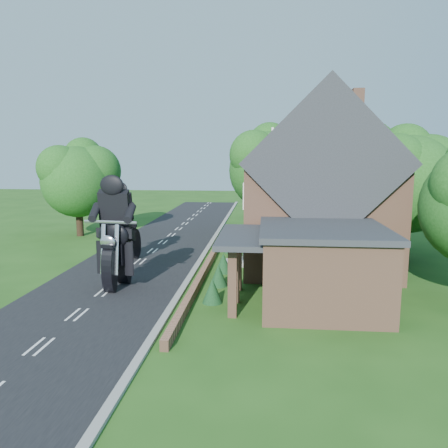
# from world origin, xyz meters

# --- Properties ---
(ground) EXTENTS (120.00, 120.00, 0.00)m
(ground) POSITION_xyz_m (0.00, 0.00, 0.00)
(ground) COLOR #1F4A14
(ground) RESTS_ON ground
(road) EXTENTS (7.00, 80.00, 0.02)m
(road) POSITION_xyz_m (0.00, 0.00, 0.01)
(road) COLOR black
(road) RESTS_ON ground
(kerb) EXTENTS (0.30, 80.00, 0.12)m
(kerb) POSITION_xyz_m (3.65, 0.00, 0.06)
(kerb) COLOR gray
(kerb) RESTS_ON ground
(garden_wall) EXTENTS (0.30, 22.00, 0.40)m
(garden_wall) POSITION_xyz_m (4.30, 5.00, 0.20)
(garden_wall) COLOR #9C694F
(garden_wall) RESTS_ON ground
(house) EXTENTS (9.54, 8.64, 10.24)m
(house) POSITION_xyz_m (10.49, 6.00, 4.34)
(house) COLOR #9C694F
(house) RESTS_ON ground
(annex) EXTENTS (7.05, 5.94, 3.44)m
(annex) POSITION_xyz_m (9.87, -0.80, 1.77)
(annex) COLOR #9C694F
(annex) RESTS_ON ground
(tree_house_right) EXTENTS (6.51, 6.00, 8.40)m
(tree_house_right) POSITION_xyz_m (16.65, 8.62, 5.19)
(tree_house_right) COLOR black
(tree_house_right) RESTS_ON ground
(tree_behind_house) EXTENTS (7.81, 7.20, 10.08)m
(tree_behind_house) POSITION_xyz_m (14.18, 16.14, 6.23)
(tree_behind_house) COLOR black
(tree_behind_house) RESTS_ON ground
(tree_behind_left) EXTENTS (6.94, 6.40, 9.16)m
(tree_behind_left) POSITION_xyz_m (8.16, 17.13, 5.73)
(tree_behind_left) COLOR black
(tree_behind_left) RESTS_ON ground
(tree_far_road) EXTENTS (6.08, 5.60, 7.84)m
(tree_far_road) POSITION_xyz_m (-6.86, 14.11, 4.84)
(tree_far_road) COLOR black
(tree_far_road) RESTS_ON ground
(shrub_a) EXTENTS (0.90, 0.90, 1.10)m
(shrub_a) POSITION_xyz_m (5.30, -1.00, 0.55)
(shrub_a) COLOR #103218
(shrub_a) RESTS_ON ground
(shrub_b) EXTENTS (0.90, 0.90, 1.10)m
(shrub_b) POSITION_xyz_m (5.30, 1.50, 0.55)
(shrub_b) COLOR #103218
(shrub_b) RESTS_ON ground
(shrub_c) EXTENTS (0.90, 0.90, 1.10)m
(shrub_c) POSITION_xyz_m (5.30, 4.00, 0.55)
(shrub_c) COLOR #103218
(shrub_c) RESTS_ON ground
(shrub_d) EXTENTS (0.90, 0.90, 1.10)m
(shrub_d) POSITION_xyz_m (5.30, 9.00, 0.55)
(shrub_d) COLOR #103218
(shrub_d) RESTS_ON ground
(shrub_e) EXTENTS (0.90, 0.90, 1.10)m
(shrub_e) POSITION_xyz_m (5.30, 11.50, 0.55)
(shrub_e) COLOR #103218
(shrub_e) RESTS_ON ground
(shrub_f) EXTENTS (0.90, 0.90, 1.10)m
(shrub_f) POSITION_xyz_m (5.30, 14.00, 0.55)
(shrub_f) COLOR #103218
(shrub_f) RESTS_ON ground
(motorcycle_lead) EXTENTS (0.65, 1.81, 1.65)m
(motorcycle_lead) POSITION_xyz_m (0.44, 0.66, 0.82)
(motorcycle_lead) COLOR black
(motorcycle_lead) RESTS_ON ground
(motorcycle_follow) EXTENTS (1.19, 1.51, 1.44)m
(motorcycle_follow) POSITION_xyz_m (-0.92, 6.23, 0.72)
(motorcycle_follow) COLOR black
(motorcycle_follow) RESTS_ON ground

